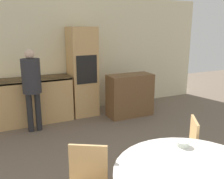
# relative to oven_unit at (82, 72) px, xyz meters

# --- Properties ---
(wall_back) EXTENTS (7.13, 0.05, 2.60)m
(wall_back) POSITION_rel_oven_unit_xyz_m (-0.25, 0.34, 0.33)
(wall_back) COLOR beige
(wall_back) RESTS_ON ground_plane
(kitchen_counter) EXTENTS (2.65, 0.60, 0.92)m
(kitchen_counter) POSITION_rel_oven_unit_xyz_m (-1.65, -0.01, -0.50)
(kitchen_counter) COLOR tan
(kitchen_counter) RESTS_ON ground_plane
(oven_unit) EXTENTS (0.56, 0.59, 1.94)m
(oven_unit) POSITION_rel_oven_unit_xyz_m (0.00, 0.00, 0.00)
(oven_unit) COLOR tan
(oven_unit) RESTS_ON ground_plane
(sideboard) EXTENTS (0.99, 0.45, 0.93)m
(sideboard) POSITION_rel_oven_unit_xyz_m (0.90, -0.55, -0.51)
(sideboard) COLOR brown
(sideboard) RESTS_ON ground_plane
(chair_far_right) EXTENTS (0.55, 0.55, 0.86)m
(chair_far_right) POSITION_rel_oven_unit_xyz_m (0.32, -3.00, -0.49)
(chair_far_right) COLOR tan
(chair_far_right) RESTS_ON ground_plane
(person_standing) EXTENTS (0.34, 0.34, 1.56)m
(person_standing) POSITION_rel_oven_unit_xyz_m (-1.16, -0.52, -0.01)
(person_standing) COLOR #262628
(person_standing) RESTS_ON ground_plane
(bowl_near) EXTENTS (0.14, 0.14, 0.05)m
(bowl_near) POSITION_rel_oven_unit_xyz_m (-0.03, -3.33, -0.21)
(bowl_near) COLOR silver
(bowl_near) RESTS_ON dining_table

